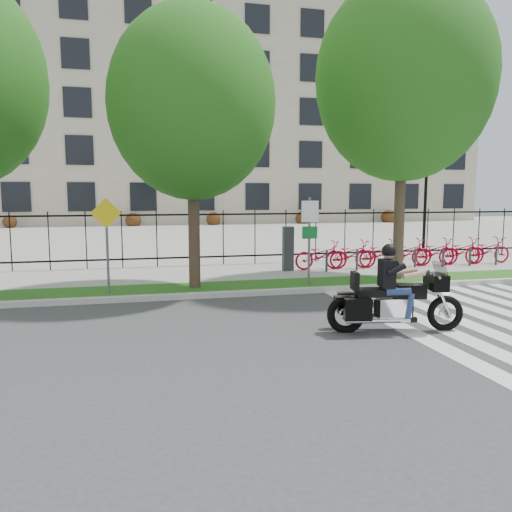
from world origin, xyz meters
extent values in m
plane|color=#363638|center=(0.00, 0.00, 0.00)|extent=(120.00, 120.00, 0.00)
cube|color=#B8B5AD|center=(0.00, 4.10, 0.07)|extent=(60.00, 0.20, 0.15)
cube|color=#1F4E13|center=(0.00, 4.95, 0.07)|extent=(60.00, 1.50, 0.15)
cube|color=gray|center=(0.00, 7.45, 0.07)|extent=(60.00, 3.50, 0.15)
cube|color=gray|center=(0.00, 25.00, 0.05)|extent=(80.00, 34.00, 0.10)
cube|color=#A8A087|center=(0.00, 45.00, 10.00)|extent=(60.00, 20.00, 20.00)
cylinder|color=black|center=(10.00, 12.00, 2.00)|extent=(0.14, 0.14, 4.00)
cylinder|color=black|center=(10.00, 12.00, 3.90)|extent=(0.06, 0.70, 0.70)
sphere|color=white|center=(9.65, 12.00, 4.00)|extent=(0.36, 0.36, 0.36)
sphere|color=white|center=(10.35, 12.00, 4.00)|extent=(0.36, 0.36, 0.36)
cylinder|color=#33231C|center=(-1.54, 4.95, 1.98)|extent=(0.32, 0.32, 3.65)
ellipsoid|color=#1F5713|center=(-1.54, 4.95, 5.15)|extent=(4.49, 4.49, 5.17)
cylinder|color=#33231C|center=(4.71, 4.95, 2.35)|extent=(0.32, 0.32, 4.39)
ellipsoid|color=#1F5713|center=(4.71, 4.95, 6.11)|extent=(5.23, 5.23, 6.01)
cube|color=#2D2D33|center=(1.88, 7.20, 0.90)|extent=(0.35, 0.25, 1.50)
imported|color=#AE001B|center=(3.08, 7.20, 0.65)|extent=(1.88, 0.66, 0.99)
cylinder|color=#2D2D33|center=(3.08, 6.70, 0.50)|extent=(0.08, 0.08, 0.70)
imported|color=#AE001B|center=(4.18, 7.20, 0.65)|extent=(1.88, 0.66, 0.99)
cylinder|color=#2D2D33|center=(4.18, 6.70, 0.50)|extent=(0.08, 0.08, 0.70)
imported|color=#AE001B|center=(5.28, 7.20, 0.65)|extent=(1.88, 0.66, 0.99)
cylinder|color=#2D2D33|center=(5.28, 6.70, 0.50)|extent=(0.08, 0.08, 0.70)
imported|color=#AE001B|center=(6.38, 7.20, 0.65)|extent=(1.88, 0.66, 0.99)
cylinder|color=#2D2D33|center=(6.38, 6.70, 0.50)|extent=(0.08, 0.08, 0.70)
imported|color=#AE001B|center=(7.48, 7.20, 0.65)|extent=(1.88, 0.66, 0.99)
cylinder|color=#2D2D33|center=(7.48, 6.70, 0.50)|extent=(0.08, 0.08, 0.70)
imported|color=#AE001B|center=(8.58, 7.20, 0.65)|extent=(1.88, 0.66, 0.99)
cylinder|color=#2D2D33|center=(8.58, 6.70, 0.50)|extent=(0.08, 0.08, 0.70)
imported|color=#AE001B|center=(9.68, 7.20, 0.65)|extent=(1.88, 0.66, 0.99)
cylinder|color=#2D2D33|center=(9.68, 6.70, 0.50)|extent=(0.08, 0.08, 0.70)
cylinder|color=#59595B|center=(1.70, 4.60, 1.40)|extent=(0.07, 0.07, 2.50)
cube|color=white|center=(1.70, 4.56, 2.25)|extent=(0.50, 0.03, 0.60)
cube|color=#0C6626|center=(1.70, 4.56, 1.65)|extent=(0.45, 0.03, 0.35)
cylinder|color=#59595B|center=(-3.84, 4.60, 1.35)|extent=(0.07, 0.07, 2.40)
cube|color=yellow|center=(-3.84, 4.56, 2.25)|extent=(0.78, 0.03, 0.78)
torus|color=black|center=(2.91, -0.20, 0.36)|extent=(0.74, 0.27, 0.73)
torus|color=black|center=(0.93, 0.18, 0.36)|extent=(0.79, 0.30, 0.77)
cube|color=black|center=(2.70, -0.16, 1.00)|extent=(0.42, 0.63, 0.32)
cube|color=#26262B|center=(2.77, -0.17, 1.25)|extent=(0.25, 0.55, 0.32)
cube|color=silver|center=(1.87, 0.00, 0.48)|extent=(0.69, 0.47, 0.42)
cube|color=black|center=(2.18, -0.06, 0.82)|extent=(0.64, 0.46, 0.27)
cube|color=black|center=(1.50, 0.07, 0.80)|extent=(0.80, 0.51, 0.15)
cube|color=black|center=(1.09, 0.15, 1.04)|extent=(0.17, 0.37, 0.36)
cube|color=black|center=(1.03, -0.16, 0.53)|extent=(0.55, 0.27, 0.42)
cube|color=black|center=(1.15, 0.46, 0.53)|extent=(0.55, 0.27, 0.42)
cube|color=black|center=(1.71, 0.03, 1.18)|extent=(0.33, 0.46, 0.55)
sphere|color=tan|center=(1.74, 0.02, 1.58)|extent=(0.24, 0.24, 0.24)
sphere|color=black|center=(1.74, 0.02, 1.63)|extent=(0.29, 0.29, 0.29)
camera|label=1|loc=(-3.06, -8.84, 2.74)|focal=35.00mm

